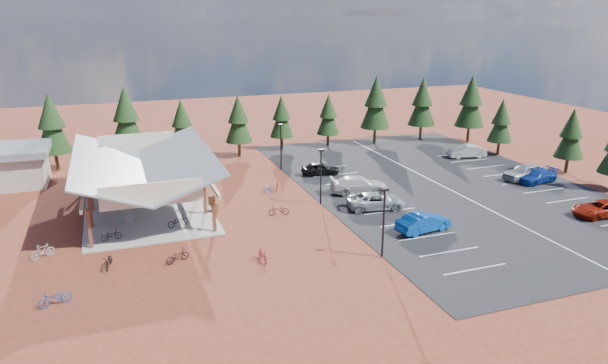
{
  "coord_description": "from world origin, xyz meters",
  "views": [
    {
      "loc": [
        -12.29,
        -41.45,
        16.71
      ],
      "look_at": [
        3.24,
        1.6,
        2.39
      ],
      "focal_mm": 32.0,
      "sensor_mm": 36.0,
      "label": 1
    }
  ],
  "objects_px": {
    "bike_6": "(168,192)",
    "bike_14": "(268,189)",
    "bike_16": "(279,210)",
    "car_3": "(359,185)",
    "bike_8": "(109,261)",
    "car_1": "(423,222)",
    "trash_bin_1": "(212,200)",
    "car_9": "(467,151)",
    "lamp_post_0": "(384,218)",
    "bike_5": "(156,201)",
    "bike_7": "(155,176)",
    "bike_12": "(177,256)",
    "bike_pavilion": "(143,165)",
    "bike_10": "(55,298)",
    "car_2": "(376,201)",
    "trash_bin_0": "(215,208)",
    "bike_1": "(124,217)",
    "car_7": "(538,176)",
    "bike_4": "(178,221)",
    "car_6": "(600,209)",
    "bike_15": "(277,186)",
    "bike_11": "(263,255)",
    "lamp_post_2": "(281,144)",
    "bike_2": "(125,195)",
    "bike_9": "(43,251)",
    "lamp_post_1": "(321,173)",
    "car_4": "(320,169)",
    "bike_0": "(111,235)",
    "bike_3": "(118,182)"
  },
  "relations": [
    {
      "from": "bike_0",
      "to": "trash_bin_0",
      "type": "bearing_deg",
      "value": -76.67
    },
    {
      "from": "bike_9",
      "to": "bike_16",
      "type": "xyz_separation_m",
      "value": [
        18.36,
        2.47,
        -0.06
      ]
    },
    {
      "from": "bike_15",
      "to": "bike_11",
      "type": "bearing_deg",
      "value": 88.83
    },
    {
      "from": "bike_1",
      "to": "bike_15",
      "type": "xyz_separation_m",
      "value": [
        14.47,
        3.99,
        -0.09
      ]
    },
    {
      "from": "bike_6",
      "to": "car_1",
      "type": "relative_size",
      "value": 0.39
    },
    {
      "from": "bike_8",
      "to": "car_1",
      "type": "height_order",
      "value": "car_1"
    },
    {
      "from": "bike_12",
      "to": "car_9",
      "type": "xyz_separation_m",
      "value": [
        36.51,
        17.36,
        0.32
      ]
    },
    {
      "from": "lamp_post_2",
      "to": "bike_7",
      "type": "relative_size",
      "value": 2.82
    },
    {
      "from": "bike_4",
      "to": "car_6",
      "type": "distance_m",
      "value": 35.7
    },
    {
      "from": "car_1",
      "to": "car_3",
      "type": "height_order",
      "value": "car_3"
    },
    {
      "from": "bike_9",
      "to": "car_4",
      "type": "relative_size",
      "value": 0.43
    },
    {
      "from": "lamp_post_1",
      "to": "car_7",
      "type": "distance_m",
      "value": 23.5
    },
    {
      "from": "bike_0",
      "to": "bike_2",
      "type": "height_order",
      "value": "bike_2"
    },
    {
      "from": "bike_4",
      "to": "car_3",
      "type": "xyz_separation_m",
      "value": [
        17.65,
        2.96,
        0.3
      ]
    },
    {
      "from": "bike_1",
      "to": "car_7",
      "type": "xyz_separation_m",
      "value": [
        40.42,
        -2.59,
        0.14
      ]
    },
    {
      "from": "bike_12",
      "to": "car_3",
      "type": "bearing_deg",
      "value": -86.87
    },
    {
      "from": "bike_8",
      "to": "bike_10",
      "type": "relative_size",
      "value": 0.96
    },
    {
      "from": "car_4",
      "to": "car_9",
      "type": "xyz_separation_m",
      "value": [
        19.29,
        0.86,
        0.06
      ]
    },
    {
      "from": "bike_6",
      "to": "bike_8",
      "type": "xyz_separation_m",
      "value": [
        -5.49,
        -13.69,
        -0.09
      ]
    },
    {
      "from": "bike_5",
      "to": "bike_7",
      "type": "xyz_separation_m",
      "value": [
        0.62,
        7.88,
        0.06
      ]
    },
    {
      "from": "trash_bin_0",
      "to": "bike_10",
      "type": "xyz_separation_m",
      "value": [
        -12.02,
        -12.39,
        0.05
      ]
    },
    {
      "from": "bike_2",
      "to": "bike_14",
      "type": "relative_size",
      "value": 1.22
    },
    {
      "from": "bike_4",
      "to": "car_2",
      "type": "bearing_deg",
      "value": -113.1
    },
    {
      "from": "lamp_post_2",
      "to": "car_3",
      "type": "xyz_separation_m",
      "value": [
        4.61,
        -10.43,
        -2.12
      ]
    },
    {
      "from": "bike_2",
      "to": "bike_3",
      "type": "relative_size",
      "value": 1.14
    },
    {
      "from": "lamp_post_0",
      "to": "lamp_post_1",
      "type": "height_order",
      "value": "same"
    },
    {
      "from": "bike_5",
      "to": "bike_12",
      "type": "relative_size",
      "value": 0.9
    },
    {
      "from": "car_4",
      "to": "car_7",
      "type": "bearing_deg",
      "value": -106.33
    },
    {
      "from": "bike_14",
      "to": "car_3",
      "type": "xyz_separation_m",
      "value": [
        8.26,
        -3.1,
        0.45
      ]
    },
    {
      "from": "trash_bin_1",
      "to": "car_9",
      "type": "height_order",
      "value": "car_9"
    },
    {
      "from": "lamp_post_0",
      "to": "car_6",
      "type": "bearing_deg",
      "value": 2.34
    },
    {
      "from": "bike_4",
      "to": "bike_10",
      "type": "height_order",
      "value": "bike_4"
    },
    {
      "from": "bike_5",
      "to": "bike_6",
      "type": "bearing_deg",
      "value": -32.26
    },
    {
      "from": "bike_15",
      "to": "car_9",
      "type": "xyz_separation_m",
      "value": [
        25.24,
        4.41,
        0.3
      ]
    },
    {
      "from": "bike_10",
      "to": "car_2",
      "type": "relative_size",
      "value": 0.37
    },
    {
      "from": "lamp_post_0",
      "to": "bike_6",
      "type": "xyz_separation_m",
      "value": [
        -12.95,
        18.47,
        -2.4
      ]
    },
    {
      "from": "bike_16",
      "to": "bike_6",
      "type": "bearing_deg",
      "value": -124.27
    },
    {
      "from": "bike_11",
      "to": "lamp_post_2",
      "type": "bearing_deg",
      "value": 62.84
    },
    {
      "from": "trash_bin_0",
      "to": "bike_1",
      "type": "relative_size",
      "value": 0.57
    },
    {
      "from": "bike_6",
      "to": "bike_7",
      "type": "xyz_separation_m",
      "value": [
        -0.68,
        5.49,
        0.07
      ]
    },
    {
      "from": "bike_6",
      "to": "bike_14",
      "type": "height_order",
      "value": "bike_6"
    },
    {
      "from": "lamp_post_0",
      "to": "trash_bin_1",
      "type": "relative_size",
      "value": 5.71
    },
    {
      "from": "bike_8",
      "to": "car_2",
      "type": "bearing_deg",
      "value": 22.59
    },
    {
      "from": "bike_16",
      "to": "car_3",
      "type": "height_order",
      "value": "car_3"
    },
    {
      "from": "bike_pavilion",
      "to": "car_6",
      "type": "xyz_separation_m",
      "value": [
        36.31,
        -16.13,
        -3.11
      ]
    },
    {
      "from": "bike_12",
      "to": "car_7",
      "type": "bearing_deg",
      "value": -104.34
    },
    {
      "from": "bike_5",
      "to": "bike_11",
      "type": "bearing_deg",
      "value": -160.4
    },
    {
      "from": "bike_pavilion",
      "to": "car_7",
      "type": "relative_size",
      "value": 4.19
    },
    {
      "from": "bike_10",
      "to": "car_1",
      "type": "height_order",
      "value": "car_1"
    },
    {
      "from": "bike_pavilion",
      "to": "bike_12",
      "type": "bearing_deg",
      "value": -85.12
    }
  ]
}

